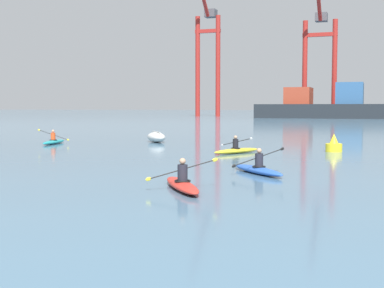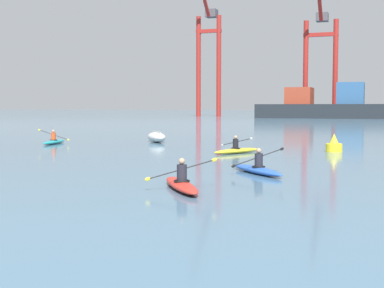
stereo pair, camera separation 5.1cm
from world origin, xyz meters
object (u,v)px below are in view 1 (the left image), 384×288
Objects in this scene: container_barge at (350,106)px; gantry_crane_west at (207,46)px; kayak_blue at (258,169)px; channel_buoy at (334,145)px; kayak_red at (182,184)px; gantry_crane_west_mid at (320,49)px; kayak_yellow at (237,150)px; kayak_teal at (54,141)px; capsized_dinghy at (156,137)px.

gantry_crane_west is at bearing 164.39° from container_barge.
channel_buoy is at bearing 79.86° from kayak_blue.
kayak_red is (-3.28, -15.27, -0.19)m from channel_buoy.
container_barge is at bearing -52.06° from gantry_crane_west_mid.
gantry_crane_west is (-35.72, 9.98, 15.43)m from container_barge.
kayak_yellow is (-4.83, -2.68, -0.19)m from channel_buoy.
kayak_teal is at bearing 179.41° from channel_buoy.
kayak_blue reaches higher than kayak_yellow.
kayak_blue is (1.35, 4.47, 0.00)m from kayak_red.
gantry_crane_west_mid is at bearing 93.81° from kayak_red.
kayak_teal reaches higher than kayak_yellow.
gantry_crane_west reaches higher than kayak_red.
container_barge is 100.34m from kayak_blue.
gantry_crane_west_mid reaches higher than kayak_yellow.
container_barge reaches higher than kayak_red.
container_barge is 104.80m from kayak_red.
container_barge is 18.40m from gantry_crane_west_mid.
kayak_yellow is at bearing -86.58° from gantry_crane_west_mid.
kayak_blue is (10.44, -14.88, -0.18)m from capsized_dinghy.
gantry_crane_west reaches higher than kayak_blue.
kayak_teal reaches higher than channel_buoy.
container_barge is 12.11× the size of kayak_yellow.
kayak_blue is at bearing -89.25° from container_barge.
kayak_blue reaches higher than kayak_red.
container_barge reaches higher than kayak_teal.
kayak_yellow and kayak_red have the same top height.
kayak_teal is 1.09× the size of kayak_red.
capsized_dinghy is 0.92× the size of kayak_blue.
gantry_crane_west_mid is 111.65m from kayak_blue.
capsized_dinghy is at bearing 161.74° from channel_buoy.
kayak_blue is (1.32, -100.31, -2.39)m from container_barge.
gantry_crane_west reaches higher than channel_buoy.
kayak_blue is (2.90, -8.12, 0.00)m from kayak_yellow.
channel_buoy is (3.25, -89.51, -2.21)m from container_barge.
kayak_yellow is at bearing -90.98° from container_barge.
channel_buoy reaches higher than kayak_yellow.
kayak_red is (7.64, -114.61, -15.92)m from gantry_crane_west_mid.
kayak_teal is at bearing 145.88° from kayak_blue.
gantry_crane_west_mid is (28.05, -0.14, -1.90)m from gantry_crane_west.
container_barge is at bearing -15.61° from gantry_crane_west.
capsized_dinghy is at bearing -90.87° from gantry_crane_west_mid.
gantry_crane_west_mid reaches higher than capsized_dinghy.
kayak_teal is at bearing 133.88° from kayak_red.
kayak_red is at bearing -46.12° from kayak_teal.
kayak_teal is 1.05× the size of kayak_yellow.
kayak_blue is at bearing -85.33° from gantry_crane_west_mid.
kayak_red is at bearing -82.98° from kayak_yellow.
channel_buoy is 0.29× the size of kayak_teal.
channel_buoy is (38.97, -99.48, -17.63)m from gantry_crane_west.
kayak_blue is at bearing -100.14° from channel_buoy.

